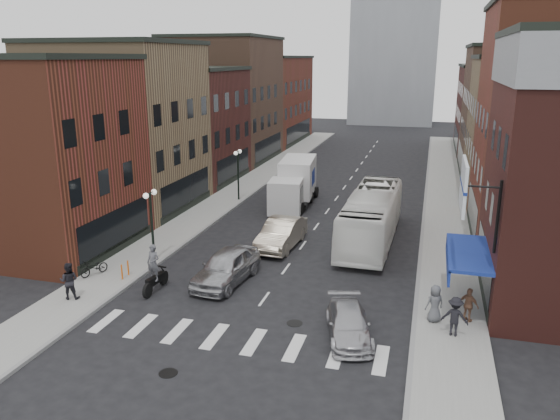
# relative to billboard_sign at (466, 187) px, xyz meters

# --- Properties ---
(ground) EXTENTS (160.00, 160.00, 0.00)m
(ground) POSITION_rel_billboard_sign_xyz_m (-8.59, -0.50, -6.13)
(ground) COLOR black
(ground) RESTS_ON ground
(sidewalk_left) EXTENTS (3.00, 74.00, 0.15)m
(sidewalk_left) POSITION_rel_billboard_sign_xyz_m (-17.09, 21.50, -6.06)
(sidewalk_left) COLOR gray
(sidewalk_left) RESTS_ON ground
(sidewalk_right) EXTENTS (3.00, 74.00, 0.15)m
(sidewalk_right) POSITION_rel_billboard_sign_xyz_m (-0.09, 21.50, -6.06)
(sidewalk_right) COLOR gray
(sidewalk_right) RESTS_ON ground
(curb_left) EXTENTS (0.20, 74.00, 0.16)m
(curb_left) POSITION_rel_billboard_sign_xyz_m (-15.59, 21.50, -6.13)
(curb_left) COLOR gray
(curb_left) RESTS_ON ground
(curb_right) EXTENTS (0.20, 74.00, 0.16)m
(curb_right) POSITION_rel_billboard_sign_xyz_m (-1.59, 21.50, -6.13)
(curb_right) COLOR gray
(curb_right) RESTS_ON ground
(crosswalk_stripes) EXTENTS (12.00, 2.20, 0.01)m
(crosswalk_stripes) POSITION_rel_billboard_sign_xyz_m (-8.59, -3.50, -6.13)
(crosswalk_stripes) COLOR silver
(crosswalk_stripes) RESTS_ON ground
(bldg_left_near) EXTENTS (10.30, 9.20, 11.30)m
(bldg_left_near) POSITION_rel_billboard_sign_xyz_m (-23.58, 4.00, -0.48)
(bldg_left_near) COLOR brown
(bldg_left_near) RESTS_ON ground
(bldg_left_mid_a) EXTENTS (10.30, 10.20, 12.30)m
(bldg_left_mid_a) POSITION_rel_billboard_sign_xyz_m (-23.58, 13.50, 0.02)
(bldg_left_mid_a) COLOR olive
(bldg_left_mid_a) RESTS_ON ground
(bldg_left_mid_b) EXTENTS (10.30, 10.20, 10.30)m
(bldg_left_mid_b) POSITION_rel_billboard_sign_xyz_m (-23.58, 23.50, -0.98)
(bldg_left_mid_b) COLOR #4A1F1A
(bldg_left_mid_b) RESTS_ON ground
(bldg_left_far_a) EXTENTS (10.30, 12.20, 13.30)m
(bldg_left_far_a) POSITION_rel_billboard_sign_xyz_m (-23.58, 34.50, 0.52)
(bldg_left_far_a) COLOR brown
(bldg_left_far_a) RESTS_ON ground
(bldg_left_far_b) EXTENTS (10.30, 16.20, 11.30)m
(bldg_left_far_b) POSITION_rel_billboard_sign_xyz_m (-23.58, 48.50, -0.48)
(bldg_left_far_b) COLOR brown
(bldg_left_far_b) RESTS_ON ground
(bldg_right_mid_b) EXTENTS (10.30, 10.20, 11.30)m
(bldg_right_mid_b) POSITION_rel_billboard_sign_xyz_m (6.41, 23.50, -0.48)
(bldg_right_mid_b) COLOR olive
(bldg_right_mid_b) RESTS_ON ground
(bldg_right_far_a) EXTENTS (10.30, 12.20, 12.30)m
(bldg_right_far_a) POSITION_rel_billboard_sign_xyz_m (6.41, 34.50, 0.02)
(bldg_right_far_a) COLOR brown
(bldg_right_far_a) RESTS_ON ground
(bldg_right_far_b) EXTENTS (10.30, 16.20, 10.30)m
(bldg_right_far_b) POSITION_rel_billboard_sign_xyz_m (6.41, 48.50, -0.98)
(bldg_right_far_b) COLOR #4A1F1A
(bldg_right_far_b) RESTS_ON ground
(awning_blue) EXTENTS (1.80, 5.00, 0.78)m
(awning_blue) POSITION_rel_billboard_sign_xyz_m (0.34, 2.00, -3.50)
(awning_blue) COLOR navy
(awning_blue) RESTS_ON ground
(billboard_sign) EXTENTS (1.52, 3.00, 3.70)m
(billboard_sign) POSITION_rel_billboard_sign_xyz_m (0.00, 0.00, 0.00)
(billboard_sign) COLOR black
(billboard_sign) RESTS_ON ground
(streetlamp_near) EXTENTS (0.32, 1.22, 4.11)m
(streetlamp_near) POSITION_rel_billboard_sign_xyz_m (-15.99, 3.50, -3.22)
(streetlamp_near) COLOR black
(streetlamp_near) RESTS_ON ground
(streetlamp_far) EXTENTS (0.32, 1.22, 4.11)m
(streetlamp_far) POSITION_rel_billboard_sign_xyz_m (-15.99, 17.50, -3.22)
(streetlamp_far) COLOR black
(streetlamp_far) RESTS_ON ground
(bike_rack) EXTENTS (0.08, 0.68, 0.80)m
(bike_rack) POSITION_rel_billboard_sign_xyz_m (-16.19, 0.80, -5.58)
(bike_rack) COLOR #D8590C
(bike_rack) RESTS_ON sidewalk_left
(box_truck) EXTENTS (2.98, 8.15, 3.45)m
(box_truck) POSITION_rel_billboard_sign_xyz_m (-11.41, 17.61, -4.43)
(box_truck) COLOR silver
(box_truck) RESTS_ON ground
(motorcycle_rider) EXTENTS (0.71, 2.39, 2.43)m
(motorcycle_rider) POSITION_rel_billboard_sign_xyz_m (-14.00, -0.10, -5.00)
(motorcycle_rider) COLOR black
(motorcycle_rider) RESTS_ON ground
(transit_bus) EXTENTS (2.92, 11.60, 3.22)m
(transit_bus) POSITION_rel_billboard_sign_xyz_m (-4.68, 10.46, -4.52)
(transit_bus) COLOR white
(transit_bus) RESTS_ON ground
(sedan_left_near) EXTENTS (2.53, 5.20, 1.71)m
(sedan_left_near) POSITION_rel_billboard_sign_xyz_m (-11.03, 1.88, -5.28)
(sedan_left_near) COLOR #AFB0B4
(sedan_left_near) RESTS_ON ground
(sedan_left_far) EXTENTS (2.11, 5.29, 1.71)m
(sedan_left_far) POSITION_rel_billboard_sign_xyz_m (-9.78, 7.87, -5.28)
(sedan_left_far) COLOR #B9AC96
(sedan_left_far) RESTS_ON ground
(curb_car) EXTENTS (2.71, 4.44, 1.20)m
(curb_car) POSITION_rel_billboard_sign_xyz_m (-4.16, -2.09, -5.53)
(curb_car) COLOR #B5B4B9
(curb_car) RESTS_ON ground
(parked_bicycle) EXTENTS (1.12, 1.67, 0.83)m
(parked_bicycle) POSITION_rel_billboard_sign_xyz_m (-17.88, 0.62, -5.57)
(parked_bicycle) COLOR black
(parked_bicycle) RESTS_ON sidewalk_left
(ped_left_solo) EXTENTS (0.97, 0.73, 1.78)m
(ped_left_solo) POSITION_rel_billboard_sign_xyz_m (-17.30, -2.18, -5.09)
(ped_left_solo) COLOR black
(ped_left_solo) RESTS_ON sidewalk_left
(ped_right_a) EXTENTS (1.14, 0.69, 1.67)m
(ped_right_a) POSITION_rel_billboard_sign_xyz_m (-0.01, -1.01, -5.15)
(ped_right_a) COLOR black
(ped_right_a) RESTS_ON sidewalk_right
(ped_right_b) EXTENTS (1.00, 0.85, 1.53)m
(ped_right_b) POSITION_rel_billboard_sign_xyz_m (0.60, 0.41, -5.22)
(ped_right_b) COLOR brown
(ped_right_b) RESTS_ON sidewalk_right
(ped_right_c) EXTENTS (0.96, 0.86, 1.64)m
(ped_right_c) POSITION_rel_billboard_sign_xyz_m (-0.80, 0.04, -5.16)
(ped_right_c) COLOR #54555B
(ped_right_c) RESTS_ON sidewalk_right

